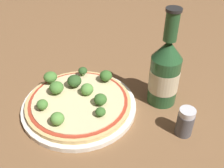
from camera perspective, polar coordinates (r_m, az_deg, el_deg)
name	(u,v)px	position (r m, az deg, el deg)	size (l,w,h in m)	color
ground_plane	(90,105)	(0.65, -4.91, -4.48)	(3.00, 3.00, 0.00)	brown
plate	(79,105)	(0.64, -7.16, -4.60)	(0.27, 0.27, 0.01)	silver
pizza	(78,101)	(0.63, -7.44, -3.59)	(0.25, 0.25, 0.01)	tan
broccoli_floret_0	(56,87)	(0.64, -11.99, -0.75)	(0.03, 0.03, 0.03)	#89A866
broccoli_floret_1	(102,111)	(0.57, -2.28, -6.00)	(0.02, 0.02, 0.02)	#89A866
broccoli_floret_2	(86,90)	(0.63, -5.67, -1.21)	(0.03, 0.03, 0.03)	#89A866
broccoli_floret_3	(74,81)	(0.65, -8.19, 0.67)	(0.04, 0.04, 0.03)	#89A866
broccoli_floret_4	(106,76)	(0.67, -1.33, 1.82)	(0.03, 0.03, 0.03)	#89A866
broccoli_floret_5	(43,106)	(0.60, -14.85, -4.56)	(0.03, 0.03, 0.03)	#89A866
broccoli_floret_6	(50,77)	(0.68, -13.27, 1.48)	(0.03, 0.03, 0.03)	#89A866
broccoli_floret_7	(57,119)	(0.56, -11.82, -7.39)	(0.03, 0.03, 0.03)	#89A866
broccoli_floret_8	(100,99)	(0.60, -2.54, -3.37)	(0.03, 0.03, 0.03)	#89A866
broccoli_floret_9	(83,71)	(0.69, -6.38, 2.87)	(0.02, 0.02, 0.02)	#89A866
beer_bottle	(165,72)	(0.62, 11.44, 2.62)	(0.07, 0.07, 0.24)	#234C28
pepper_shaker	(185,122)	(0.58, 15.65, -7.98)	(0.04, 0.04, 0.07)	#4C4C51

